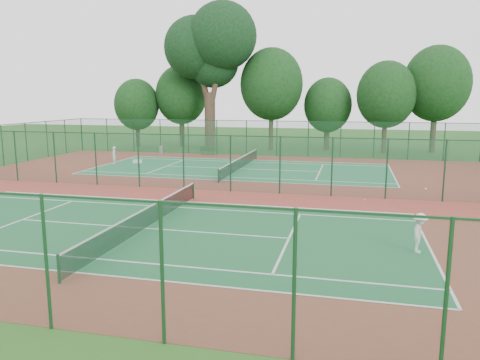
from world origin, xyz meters
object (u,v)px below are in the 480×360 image
Objects in this scene: player_far at (114,155)px; kit_bag at (137,161)px; trash_bin at (161,150)px; bench at (207,150)px; big_tree at (211,46)px; player_near at (420,233)px.

kit_bag is at bearing 100.49° from player_far.
bench is (4.94, 0.15, 0.05)m from trash_bin.
bench is (6.00, 8.01, -0.31)m from player_far.
player_far reaches higher than trash_bin.
player_far is at bearing -163.31° from kit_bag.
bench reaches higher than trash_bin.
big_tree is at bearing 87.77° from bench.
big_tree reaches higher than kit_bag.
big_tree reaches higher than trash_bin.
player_near is at bearing 30.94° from player_far.
player_near is 28.89m from kit_bag.
trash_bin is at bearing 82.25° from kit_bag.
kit_bag is (-21.04, 19.79, -0.62)m from player_near.
player_near reaches higher than bench.
trash_bin is (1.06, 7.86, -0.36)m from player_far.
trash_bin is 12.37m from big_tree.
player_far is at bearing -140.66° from bench.
trash_bin is (-21.71, 26.65, -0.36)m from player_near.
bench reaches higher than kit_bag.
player_far reaches higher than kit_bag.
player_far is 17.09m from big_tree.
trash_bin is 0.54× the size of bench.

